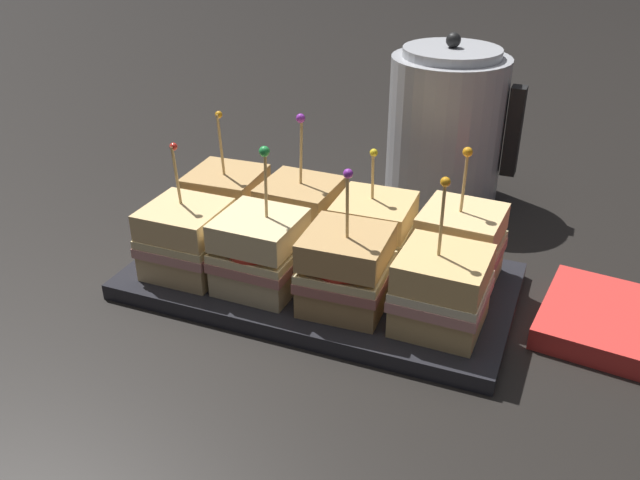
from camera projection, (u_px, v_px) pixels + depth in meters
ground_plane at (320, 287)px, 0.78m from camera, size 6.00×6.00×0.00m
serving_platter at (320, 281)px, 0.78m from camera, size 0.43×0.23×0.02m
sandwich_front_far_left at (187, 239)px, 0.76m from camera, size 0.09×0.09×0.15m
sandwich_front_center_left at (260, 252)px, 0.73m from camera, size 0.09×0.09×0.16m
sandwich_front_center_right at (346, 270)px, 0.70m from camera, size 0.09×0.09×0.16m
sandwich_front_far_right at (441, 291)px, 0.67m from camera, size 0.09×0.09×0.16m
sandwich_back_far_left at (227, 204)px, 0.84m from camera, size 0.09×0.09×0.16m
sandwich_back_center_left at (300, 216)px, 0.81m from camera, size 0.09×0.09×0.17m
sandwich_back_center_right at (373, 232)px, 0.78m from camera, size 0.09×0.09×0.14m
sandwich_back_far_right at (460, 246)px, 0.74m from camera, size 0.09×0.09×0.16m
kettle_steel at (446, 127)px, 0.95m from camera, size 0.18×0.16×0.24m
napkin_stack at (615, 323)px, 0.70m from camera, size 0.16×0.16×0.02m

